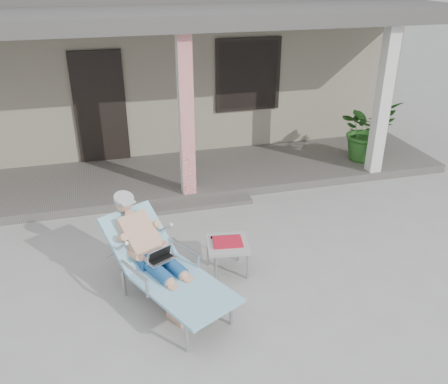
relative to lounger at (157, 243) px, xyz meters
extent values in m
plane|color=#9E9E99|center=(0.84, 0.33, -0.77)|extent=(60.00, 60.00, 0.00)
cube|color=gray|center=(0.84, 6.83, 0.73)|extent=(10.00, 5.00, 3.00)
cube|color=black|center=(-0.46, 4.30, 0.43)|extent=(0.95, 0.06, 2.10)
cube|color=black|center=(2.44, 4.30, 0.88)|extent=(1.20, 0.06, 1.30)
cube|color=black|center=(2.44, 4.30, 0.88)|extent=(1.32, 0.05, 1.42)
cube|color=#605B56|center=(0.84, 3.33, -0.69)|extent=(10.00, 2.00, 0.15)
cube|color=red|center=(0.84, 2.48, 0.69)|extent=(0.22, 0.22, 2.61)
cube|color=silver|center=(4.34, 2.48, 0.69)|extent=(0.22, 0.22, 2.61)
cube|color=#474442|center=(0.84, 3.33, 2.11)|extent=(10.00, 2.30, 0.24)
cube|color=#605B56|center=(0.84, 2.18, -0.73)|extent=(2.00, 0.30, 0.07)
cylinder|color=#B7B7BC|center=(0.15, -0.97, -0.58)|extent=(0.04, 0.04, 0.37)
cylinder|color=#B7B7BC|center=(0.70, -0.69, -0.58)|extent=(0.04, 0.04, 0.37)
cylinder|color=#B7B7BC|center=(-0.42, 0.14, -0.58)|extent=(0.04, 0.04, 0.37)
cylinder|color=#B7B7BC|center=(0.13, 0.42, -0.58)|extent=(0.04, 0.04, 0.37)
cube|color=#B7B7BC|center=(0.21, -0.42, -0.38)|extent=(1.11, 1.37, 0.03)
cube|color=#8FD8DD|center=(0.21, -0.42, -0.36)|extent=(1.21, 1.45, 0.04)
cube|color=#B7B7BC|center=(-0.19, 0.37, -0.15)|extent=(0.82, 0.80, 0.49)
cube|color=#8FD8DD|center=(-0.19, 0.37, -0.11)|extent=(0.94, 0.91, 0.56)
cylinder|color=#A9A9AC|center=(-0.32, 0.62, 0.33)|extent=(0.33, 0.33, 0.13)
cube|color=silver|center=(0.02, -0.04, -0.19)|extent=(0.40, 0.36, 0.23)
cube|color=#A2A29E|center=(0.93, 0.29, -0.34)|extent=(0.60, 0.60, 0.04)
cylinder|color=#B7B7BC|center=(0.71, 0.08, -0.57)|extent=(0.04, 0.04, 0.40)
cylinder|color=#B7B7BC|center=(1.14, 0.08, -0.57)|extent=(0.04, 0.04, 0.40)
cylinder|color=#B7B7BC|center=(0.71, 0.50, -0.57)|extent=(0.04, 0.04, 0.40)
cylinder|color=#B7B7BC|center=(1.14, 0.50, -0.57)|extent=(0.04, 0.04, 0.40)
cube|color=red|center=(0.93, 0.29, -0.31)|extent=(0.40, 0.32, 0.03)
cube|color=black|center=(0.93, 0.43, -0.31)|extent=(0.37, 0.07, 0.04)
imported|color=#26591E|center=(4.47, 3.05, -0.02)|extent=(1.25, 1.14, 1.19)
camera|label=1|loc=(-0.45, -4.67, 2.94)|focal=38.00mm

